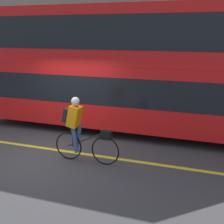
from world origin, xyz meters
name	(u,v)px	position (x,y,z in m)	size (l,w,h in m)	color
ground_plane	(53,153)	(0.00, 0.00, 0.00)	(80.00, 80.00, 0.00)	#38383A
road_center_line	(57,150)	(0.00, 0.22, 0.00)	(50.00, 0.14, 0.01)	yellow
sidewalk_curb	(118,106)	(0.00, 5.63, 0.08)	(60.00, 1.77, 0.16)	gray
building_facade	(126,29)	(0.00, 6.67, 3.38)	(60.00, 0.30, 6.76)	gray
bus	(141,65)	(1.76, 2.72, 2.25)	(10.90, 2.42, 4.08)	black
cyclist_on_bike	(80,128)	(0.98, -0.24, 0.91)	(1.79, 0.32, 1.70)	black
trash_bin	(218,101)	(4.15, 5.54, 0.64)	(0.53, 0.53, 0.96)	#194C23
street_sign_post	(54,73)	(-3.16, 5.53, 1.40)	(0.36, 0.09, 2.21)	#59595B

